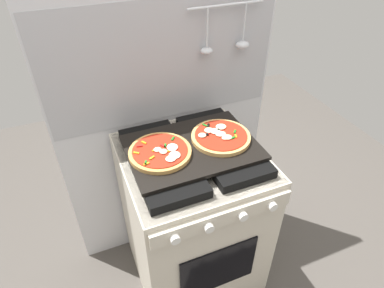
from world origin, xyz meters
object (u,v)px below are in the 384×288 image
at_px(baking_tray, 192,147).
at_px(pizza_right, 220,136).
at_px(pizza_left, 161,152).
at_px(stove, 192,219).

relative_size(baking_tray, pizza_right, 2.12).
xyz_separation_m(baking_tray, pizza_left, (-0.14, -0.01, 0.02)).
distance_m(pizza_left, pizza_right, 0.27).
bearing_deg(baking_tray, pizza_left, -177.79).
bearing_deg(pizza_left, stove, 1.53).
height_order(stove, pizza_left, pizza_left).
distance_m(baking_tray, pizza_left, 0.14).
distance_m(stove, pizza_left, 0.50).
height_order(stove, baking_tray, baking_tray).
bearing_deg(pizza_right, baking_tray, -178.27).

